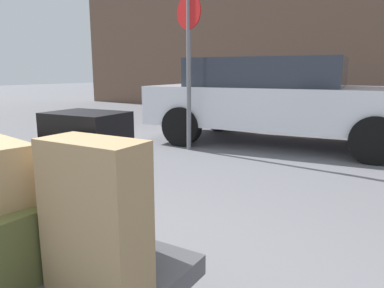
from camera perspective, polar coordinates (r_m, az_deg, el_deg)
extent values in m
cube|color=#4C4C51|center=(1.88, -20.49, -18.40)|extent=(1.10, 0.84, 0.10)
cylinder|color=black|center=(2.37, -20.46, -16.48)|extent=(0.24, 0.06, 0.24)
cube|color=black|center=(1.82, -15.80, -5.77)|extent=(0.37, 0.28, 0.67)
cube|color=#9E7F56|center=(1.47, -14.92, -11.13)|extent=(0.42, 0.21, 0.61)
cube|color=silver|center=(6.25, 13.76, 5.84)|extent=(4.46, 2.23, 0.64)
cube|color=#2D333D|center=(6.28, 11.73, 10.99)|extent=(2.56, 1.82, 0.46)
cylinder|color=black|center=(7.00, 26.55, 2.89)|extent=(0.66, 0.28, 0.64)
cylinder|color=black|center=(5.32, 26.75, 0.57)|extent=(0.66, 0.28, 0.64)
cylinder|color=black|center=(7.50, 4.32, 4.53)|extent=(0.66, 0.28, 0.64)
cylinder|color=black|center=(5.96, -1.62, 2.81)|extent=(0.66, 0.28, 0.64)
cylinder|color=slate|center=(5.57, -0.50, 10.83)|extent=(0.07, 0.07, 2.31)
cylinder|color=red|center=(5.64, -0.52, 20.06)|extent=(0.49, 0.15, 0.50)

